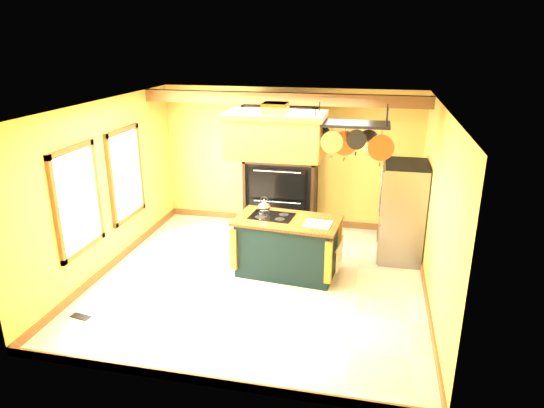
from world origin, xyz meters
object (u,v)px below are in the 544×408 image
at_px(range_hood, 275,134).
at_px(refrigerator, 402,214).
at_px(kitchen_island, 287,246).
at_px(hutch, 281,182).
at_px(pot_rack, 352,133).

height_order(range_hood, refrigerator, range_hood).
distance_m(kitchen_island, hutch, 2.02).
height_order(refrigerator, hutch, hutch).
bearing_deg(kitchen_island, refrigerator, 33.96).
bearing_deg(kitchen_island, range_hood, -174.09).
bearing_deg(refrigerator, kitchen_island, -151.64).
bearing_deg(hutch, range_hood, -81.57).
bearing_deg(kitchen_island, pot_rack, 5.54).
height_order(kitchen_island, hutch, hutch).
xyz_separation_m(kitchen_island, pot_rack, (0.92, -0.00, 1.84)).
bearing_deg(pot_rack, kitchen_island, 179.93).
distance_m(pot_rack, refrigerator, 1.98).
distance_m(range_hood, refrigerator, 2.62).
relative_size(pot_rack, refrigerator, 0.72).
height_order(kitchen_island, range_hood, range_hood).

